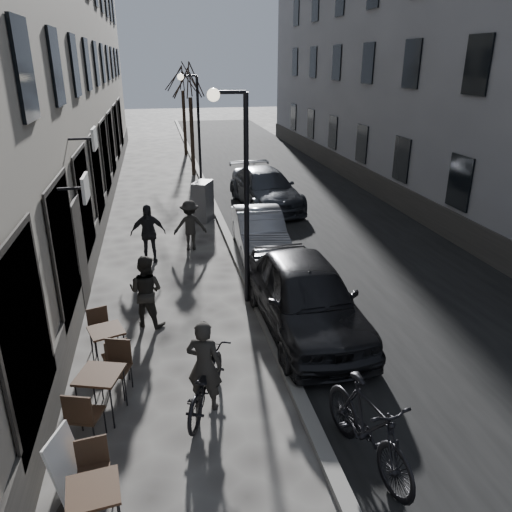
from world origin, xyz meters
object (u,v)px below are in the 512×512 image
object	(u,v)px
streetlamp_near	(239,177)
streetlamp_far	(195,119)
sign_board	(69,473)
moped	(368,427)
pedestrian_near	(146,291)
car_far	(265,188)
car_mid	(259,232)
tree_far	(182,77)
pedestrian_mid	(190,225)
pedestrian_far	(148,233)
car_near	(305,296)
bistro_set_a	(96,508)
utility_cabinet	(203,201)
tree_near	(190,81)
bistro_set_b	(102,390)
bistro_set_c	(108,343)

from	to	relation	value
streetlamp_near	streetlamp_far	size ratio (longest dim) A/B	1.00
sign_board	moped	xyz separation A→B (m)	(4.22, -0.20, 0.23)
pedestrian_near	car_far	world-z (taller)	pedestrian_near
pedestrian_near	car_mid	size ratio (longest dim) A/B	0.41
streetlamp_far	tree_far	world-z (taller)	tree_far
pedestrian_mid	pedestrian_far	world-z (taller)	pedestrian_far
pedestrian_far	moped	world-z (taller)	pedestrian_far
streetlamp_far	sign_board	bearing A→B (deg)	-100.66
car_near	bistro_set_a	bearing A→B (deg)	-132.70
moped	streetlamp_far	bearing A→B (deg)	82.21
tree_far	utility_cabinet	xyz separation A→B (m)	(-0.29, -14.02, -3.93)
car_mid	car_far	xyz separation A→B (m)	(1.30, 5.09, 0.08)
tree_far	sign_board	world-z (taller)	tree_far
pedestrian_far	car_far	distance (m)	7.01
streetlamp_near	streetlamp_far	distance (m)	12.00
streetlamp_near	pedestrian_mid	distance (m)	4.69
car_far	car_mid	bearing A→B (deg)	-109.99
streetlamp_near	utility_cabinet	xyz separation A→B (m)	(-0.22, 6.98, -2.42)
tree_near	bistro_set_b	bearing A→B (deg)	-99.27
moped	car_far	bearing A→B (deg)	72.94
bistro_set_b	moped	bearing A→B (deg)	-7.24
car_near	bistro_set_b	bearing A→B (deg)	-153.61
bistro_set_a	pedestrian_far	xyz separation A→B (m)	(0.66, 9.37, 0.40)
streetlamp_far	pedestrian_mid	bearing A→B (deg)	-96.57
bistro_set_c	utility_cabinet	world-z (taller)	utility_cabinet
bistro_set_a	pedestrian_mid	xyz separation A→B (m)	(1.95, 10.12, 0.33)
pedestrian_near	pedestrian_far	size ratio (longest dim) A/B	0.96
bistro_set_a	sign_board	size ratio (longest dim) A/B	1.51
pedestrian_near	car_near	world-z (taller)	pedestrian_near
utility_cabinet	moped	world-z (taller)	utility_cabinet
streetlamp_far	moped	size ratio (longest dim) A/B	2.30
streetlamp_far	pedestrian_mid	world-z (taller)	streetlamp_far
utility_cabinet	car_near	xyz separation A→B (m)	(1.39, -8.62, 0.09)
pedestrian_near	car_mid	distance (m)	5.30
streetlamp_near	pedestrian_far	bearing A→B (deg)	124.69
bistro_set_a	pedestrian_mid	bearing A→B (deg)	71.84
bistro_set_c	car_mid	size ratio (longest dim) A/B	0.39
streetlamp_near	car_mid	world-z (taller)	streetlamp_near
streetlamp_far	bistro_set_b	bearing A→B (deg)	-100.74
car_near	car_mid	bearing A→B (deg)	89.04
bistro_set_a	pedestrian_mid	distance (m)	10.31
bistro_set_a	car_far	world-z (taller)	car_far
utility_cabinet	pedestrian_near	size ratio (longest dim) A/B	0.88
bistro_set_c	pedestrian_far	xyz separation A→B (m)	(0.81, 5.39, 0.41)
streetlamp_near	utility_cabinet	size ratio (longest dim) A/B	3.46
bistro_set_c	bistro_set_b	bearing A→B (deg)	-107.30
bistro_set_b	pedestrian_far	size ratio (longest dim) A/B	1.00
bistro_set_c	car_near	world-z (taller)	car_near
car_near	bistro_set_c	bearing A→B (deg)	-173.43
bistro_set_c	moped	distance (m)	5.27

